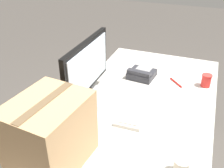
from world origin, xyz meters
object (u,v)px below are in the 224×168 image
monitor (88,77)px  desk_phone (141,74)px  keyboard (136,105)px  sticky_note_pad (129,168)px  cardboard_box (50,133)px  paper_cup_right (206,80)px  pen_marker (176,83)px  paper_cup_left (181,167)px  spoon (157,155)px

monitor → desk_phone: bearing=-27.6°
keyboard → sticky_note_pad: size_ratio=6.40×
cardboard_box → sticky_note_pad: bearing=-77.9°
desk_phone → paper_cup_right: size_ratio=2.24×
cardboard_box → monitor: bearing=6.4°
sticky_note_pad → pen_marker: bearing=-4.9°
monitor → keyboard: 0.35m
desk_phone → keyboard: bearing=-162.8°
paper_cup_left → cardboard_box: bearing=102.7°
paper_cup_right → sticky_note_pad: 0.96m
desk_phone → sticky_note_pad: size_ratio=2.85×
desk_phone → paper_cup_left: 0.93m
cardboard_box → pen_marker: (0.96, -0.43, -0.16)m
desk_phone → paper_cup_right: paper_cup_right is taller
monitor → cardboard_box: size_ratio=1.42×
monitor → paper_cup_left: (-0.39, -0.64, -0.14)m
paper_cup_left → desk_phone: bearing=26.3°
monitor → paper_cup_right: monitor is taller
keyboard → spoon: 0.42m
paper_cup_right → spoon: 0.81m
cardboard_box → paper_cup_left: bearing=-77.3°
monitor → keyboard: monitor is taller
paper_cup_left → pen_marker: paper_cup_left is taller
keyboard → sticky_note_pad: (-0.49, -0.11, -0.01)m
paper_cup_left → cardboard_box: size_ratio=0.22×
monitor → paper_cup_right: 0.85m
pen_marker → sticky_note_pad: (-0.89, 0.08, -0.00)m
monitor → pen_marker: bearing=-48.0°
desk_phone → paper_cup_left: bearing=-147.3°
paper_cup_right → pen_marker: size_ratio=0.81×
desk_phone → pen_marker: bearing=-83.3°
keyboard → desk_phone: desk_phone is taller
paper_cup_left → spoon: 0.15m
paper_cup_right → pen_marker: bearing=99.2°
desk_phone → sticky_note_pad: bearing=-161.8°
keyboard → cardboard_box: cardboard_box is taller
paper_cup_right → sticky_note_pad: bearing=163.1°
spoon → cardboard_box: (-0.20, 0.46, 0.17)m
paper_cup_left → paper_cup_right: (0.86, -0.05, 0.00)m
spoon → paper_cup_left: bearing=53.9°
cardboard_box → pen_marker: 1.07m
desk_phone → sticky_note_pad: desk_phone is taller
desk_phone → cardboard_box: (-0.96, 0.17, 0.14)m
keyboard → paper_cup_left: bearing=-144.1°
monitor → paper_cup_left: size_ratio=6.44×
monitor → paper_cup_left: monitor is taller
pen_marker → cardboard_box: bearing=113.5°
desk_phone → spoon: 0.81m
keyboard → pen_marker: size_ratio=4.10×
monitor → cardboard_box: 0.52m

